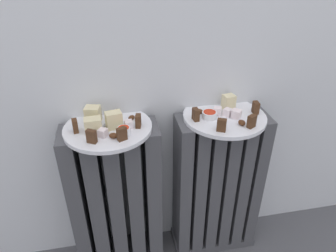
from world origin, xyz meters
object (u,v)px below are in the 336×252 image
plate_left (108,128)px  radiator_right (217,187)px  plate_right (224,117)px  jam_bowl_right (209,114)px  fork (106,125)px  jam_bowl_left (124,130)px  radiator_left (116,201)px

plate_left → radiator_right: bearing=0.0°
plate_right → jam_bowl_right: bearing=-172.6°
jam_bowl_right → radiator_right: bearing=7.4°
fork → plate_left: bearing=-50.9°
jam_bowl_left → radiator_right: bearing=9.6°
plate_left → plate_right: size_ratio=1.00×
radiator_left → plate_right: (0.36, 0.00, 0.29)m
plate_left → plate_right: bearing=0.0°
radiator_right → plate_right: size_ratio=2.17×
radiator_left → plate_right: bearing=0.0°
plate_left → jam_bowl_left: size_ratio=7.09×
plate_left → plate_right: same height
jam_bowl_left → jam_bowl_right: size_ratio=0.80×
plate_right → fork: fork is taller
jam_bowl_left → fork: (-0.05, 0.06, -0.01)m
radiator_right → jam_bowl_left: size_ratio=15.41×
jam_bowl_left → fork: size_ratio=0.43×
plate_left → fork: size_ratio=3.05×
radiator_left → jam_bowl_right: size_ratio=12.31×
plate_left → jam_bowl_left: 0.07m
plate_right → radiator_left: bearing=-180.0°
plate_left → fork: fork is taller
fork → radiator_right: bearing=-1.2°
radiator_left → plate_right: plate_right is taller
radiator_left → plate_right: 0.46m
jam_bowl_right → fork: 0.31m
plate_right → fork: (-0.37, 0.01, 0.01)m
jam_bowl_left → jam_bowl_right: bearing=10.0°
plate_left → jam_bowl_left: bearing=-50.5°
fork → radiator_left: bearing=-50.9°
radiator_right → jam_bowl_right: bearing=-172.6°
radiator_right → fork: (-0.37, 0.01, 0.30)m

